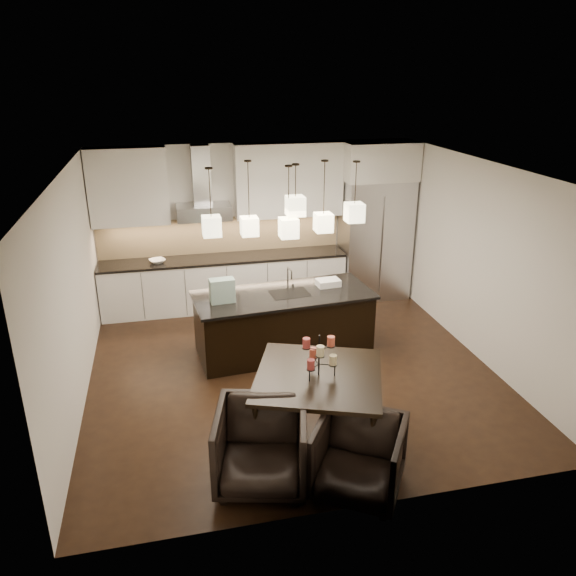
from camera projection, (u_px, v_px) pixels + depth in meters
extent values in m
cube|color=black|center=(291.00, 369.00, 7.93)|extent=(5.50, 5.50, 0.02)
cube|color=white|center=(292.00, 168.00, 6.90)|extent=(5.50, 5.50, 0.02)
cube|color=silver|center=(256.00, 223.00, 9.92)|extent=(5.50, 0.02, 2.80)
cube|color=silver|center=(363.00, 382.00, 4.91)|extent=(5.50, 0.02, 2.80)
cube|color=silver|center=(71.00, 293.00, 6.84)|extent=(0.02, 5.50, 2.80)
cube|color=silver|center=(480.00, 261.00, 7.98)|extent=(0.02, 5.50, 2.80)
cube|color=#B7B7BA|center=(375.00, 239.00, 10.13)|extent=(1.20, 0.72, 2.15)
cube|color=silver|center=(379.00, 161.00, 9.61)|extent=(1.26, 0.72, 0.65)
cube|color=silver|center=(225.00, 283.00, 9.84)|extent=(4.21, 0.62, 0.88)
cube|color=black|center=(224.00, 258.00, 9.67)|extent=(4.21, 0.66, 0.04)
cube|color=tan|center=(221.00, 235.00, 9.82)|extent=(4.21, 0.02, 0.63)
cube|color=silver|center=(128.00, 187.00, 9.03)|extent=(1.25, 0.35, 1.25)
cube|color=silver|center=(289.00, 180.00, 9.58)|extent=(1.85, 0.35, 1.25)
cube|color=#B7B7BA|center=(204.00, 212.00, 9.36)|extent=(0.90, 0.52, 0.24)
cube|color=#B7B7BA|center=(201.00, 175.00, 9.24)|extent=(0.30, 0.28, 0.96)
imported|color=silver|center=(157.00, 261.00, 9.38)|extent=(0.33, 0.33, 0.06)
cube|color=black|center=(283.00, 324.00, 8.29)|extent=(2.57, 1.21, 0.88)
cube|color=black|center=(283.00, 295.00, 8.12)|extent=(2.66, 1.30, 0.04)
cube|color=#245D45|center=(222.00, 291.00, 7.76)|extent=(0.35, 0.21, 0.34)
cube|color=silver|center=(328.00, 283.00, 8.39)|extent=(0.36, 0.27, 0.10)
cylinder|color=beige|center=(333.00, 360.00, 6.08)|extent=(0.11, 0.11, 0.11)
cylinder|color=#D5563D|center=(313.00, 353.00, 6.23)|extent=(0.11, 0.11, 0.11)
cylinder|color=#AD3A38|center=(311.00, 364.00, 5.99)|extent=(0.11, 0.11, 0.11)
cylinder|color=#D5563D|center=(331.00, 341.00, 6.11)|extent=(0.11, 0.11, 0.11)
cylinder|color=#AD3A38|center=(306.00, 343.00, 6.07)|extent=(0.11, 0.11, 0.11)
cylinder|color=beige|center=(320.00, 351.00, 5.90)|extent=(0.11, 0.11, 0.11)
imported|color=black|center=(261.00, 447.00, 5.62)|extent=(1.10, 1.12, 0.84)
imported|color=black|center=(358.00, 458.00, 5.51)|extent=(1.16, 1.17, 0.78)
cube|color=beige|center=(212.00, 226.00, 7.30)|extent=(0.24, 0.24, 0.26)
cube|color=beige|center=(249.00, 226.00, 7.91)|extent=(0.24, 0.24, 0.26)
cube|color=beige|center=(295.00, 206.00, 7.50)|extent=(0.24, 0.24, 0.26)
cube|color=beige|center=(323.00, 222.00, 7.91)|extent=(0.24, 0.24, 0.26)
cube|color=beige|center=(354.00, 212.00, 7.78)|extent=(0.24, 0.24, 0.26)
cube|color=beige|center=(289.00, 228.00, 7.49)|extent=(0.24, 0.24, 0.26)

